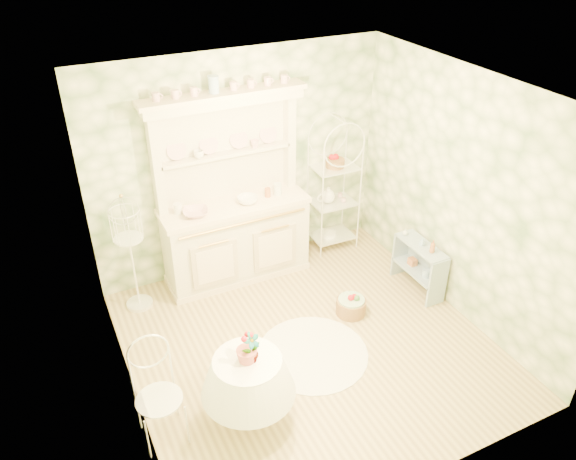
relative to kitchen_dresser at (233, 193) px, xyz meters
name	(u,v)px	position (x,y,z in m)	size (l,w,h in m)	color
floor	(309,345)	(0.20, -1.52, -1.15)	(3.60, 3.60, 0.00)	tan
ceiling	(315,96)	(0.20, -1.52, 1.56)	(3.60, 3.60, 0.00)	white
wall_left	(117,288)	(-1.60, -1.52, 0.21)	(3.60, 3.60, 0.00)	white
wall_right	(462,197)	(2.00, -1.52, 0.21)	(3.60, 3.60, 0.00)	white
wall_back	(240,164)	(0.20, 0.28, 0.21)	(3.60, 3.60, 0.00)	white
wall_front	(434,361)	(0.20, -3.32, 0.21)	(3.60, 3.60, 0.00)	white
kitchen_dresser	(233,193)	(0.00, 0.00, 0.00)	(1.87, 0.61, 2.29)	silver
bakers_rack	(334,183)	(1.39, 0.08, -0.22)	(0.58, 0.41, 1.85)	white
side_shelf	(419,266)	(1.83, -1.21, -0.82)	(0.28, 0.75, 0.64)	#92A9BB
round_table	(249,387)	(-0.73, -2.13, -0.76)	(0.71, 0.71, 0.78)	white
cafe_chair	(160,401)	(-1.48, -1.98, -0.72)	(0.39, 0.39, 0.86)	white
birdcage_stand	(131,255)	(-1.25, -0.07, -0.45)	(0.33, 0.33, 1.40)	white
floor_basket	(351,306)	(0.87, -1.27, -1.04)	(0.32, 0.32, 0.21)	olive
lace_rug	(312,353)	(0.17, -1.66, -1.14)	(1.16, 1.16, 0.01)	white
bowl_floral	(196,215)	(-0.49, -0.07, -0.13)	(0.28, 0.28, 0.07)	white
bowl_white	(248,202)	(0.15, -0.06, -0.13)	(0.24, 0.24, 0.08)	white
cup_left	(199,156)	(-0.32, 0.16, 0.47)	(0.11, 0.11, 0.09)	white
cup_right	(255,145)	(0.35, 0.16, 0.47)	(0.10, 0.10, 0.09)	white
potted_geranium	(252,350)	(-0.69, -2.17, -0.30)	(0.16, 0.11, 0.30)	#3F7238
bottle_amber	(433,247)	(1.84, -1.38, -0.46)	(0.06, 0.06, 0.16)	#AC6436
bottle_blue	(422,242)	(1.83, -1.21, -0.49)	(0.05, 0.05, 0.10)	#93B6D8
bottle_glass	(405,233)	(1.78, -0.94, -0.50)	(0.07, 0.07, 0.09)	silver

